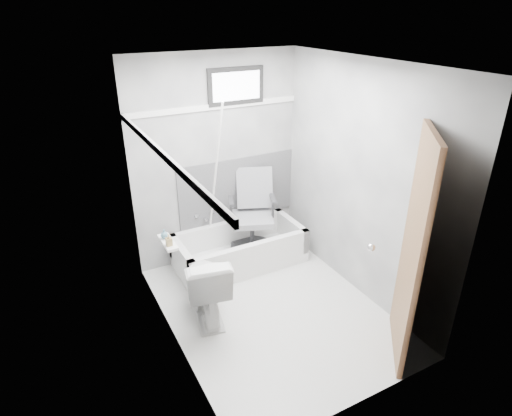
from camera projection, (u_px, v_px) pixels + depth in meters
floor at (272, 309)px, 4.37m from camera, size 2.60×2.60×0.00m
ceiling at (277, 63)px, 3.34m from camera, size 2.60×2.60×0.00m
wall_back at (217, 161)px, 4.89m from camera, size 2.00×0.02×2.40m
wall_front at (374, 275)px, 2.82m from camera, size 2.00×0.02×2.40m
wall_left at (167, 227)px, 3.43m from camera, size 0.02×2.60×2.40m
wall_right at (360, 183)px, 4.28m from camera, size 0.02×2.60×2.40m
bathtub at (240, 248)px, 5.06m from camera, size 1.50×0.70×0.42m
office_chair at (252, 213)px, 5.01m from camera, size 0.73×0.73×0.97m
toilet at (206, 285)px, 4.13m from camera, size 0.56×0.82×0.73m
door at (465, 262)px, 3.34m from camera, size 0.78×0.78×2.00m
window at (236, 86)px, 4.63m from camera, size 0.66×0.04×0.40m
backerboard at (238, 189)px, 5.16m from camera, size 1.50×0.02×0.78m
trim_back at (215, 107)px, 4.61m from camera, size 2.00×0.02×0.06m
trim_left at (161, 153)px, 3.17m from camera, size 0.02×2.60×0.06m
pole at (215, 182)px, 4.70m from camera, size 0.02×0.61×1.87m
shelf at (168, 242)px, 3.81m from camera, size 0.10×0.32×0.02m
soap_bottle_a at (169, 240)px, 3.71m from camera, size 0.05×0.05×0.11m
soap_bottle_b at (164, 234)px, 3.83m from camera, size 0.09×0.09×0.08m
faucet at (205, 216)px, 5.06m from camera, size 0.26×0.10×0.16m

